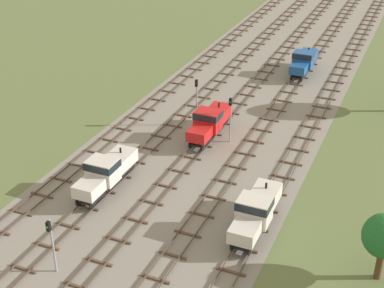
{
  "coord_description": "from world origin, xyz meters",
  "views": [
    {
      "loc": [
        20.27,
        -15.11,
        28.92
      ],
      "look_at": [
        0.0,
        31.84,
        1.5
      ],
      "focal_mm": 52.58,
      "sensor_mm": 36.0,
      "label": 1
    }
  ],
  "objects_px": {
    "shunter_loco_centre_midfar": "(304,60)",
    "signal_post_near": "(51,239)",
    "shunter_loco_centre_right_nearest": "(256,210)",
    "signal_post_mid": "(230,114)",
    "shunter_loco_centre_left_mid": "(209,121)",
    "signal_post_nearest": "(197,96)",
    "shunter_loco_left_near": "(105,171)"
  },
  "relations": [
    {
      "from": "shunter_loco_centre_midfar",
      "to": "signal_post_near",
      "type": "xyz_separation_m",
      "value": [
        -7.4,
        -48.75,
        1.1
      ]
    },
    {
      "from": "shunter_loco_centre_right_nearest",
      "to": "signal_post_mid",
      "type": "relative_size",
      "value": 1.59
    },
    {
      "from": "shunter_loco_centre_left_mid",
      "to": "signal_post_nearest",
      "type": "bearing_deg",
      "value": 137.77
    },
    {
      "from": "shunter_loco_left_near",
      "to": "signal_post_mid",
      "type": "xyz_separation_m",
      "value": [
        7.4,
        13.61,
        1.38
      ]
    },
    {
      "from": "shunter_loco_centre_left_mid",
      "to": "signal_post_near",
      "type": "height_order",
      "value": "signal_post_near"
    },
    {
      "from": "signal_post_nearest",
      "to": "signal_post_mid",
      "type": "distance_m",
      "value": 5.49
    },
    {
      "from": "shunter_loco_centre_right_nearest",
      "to": "shunter_loco_centre_midfar",
      "type": "distance_m",
      "value": 38.0
    },
    {
      "from": "signal_post_nearest",
      "to": "signal_post_mid",
      "type": "xyz_separation_m",
      "value": [
        4.93,
        -2.4,
        -0.25
      ]
    },
    {
      "from": "shunter_loco_centre_right_nearest",
      "to": "signal_post_mid",
      "type": "xyz_separation_m",
      "value": [
        -7.4,
        14.15,
        1.38
      ]
    },
    {
      "from": "shunter_loco_left_near",
      "to": "shunter_loco_centre_midfar",
      "type": "bearing_deg",
      "value": 75.13
    },
    {
      "from": "shunter_loco_centre_right_nearest",
      "to": "shunter_loco_centre_left_mid",
      "type": "relative_size",
      "value": 1.0
    },
    {
      "from": "shunter_loco_centre_left_mid",
      "to": "signal_post_mid",
      "type": "height_order",
      "value": "signal_post_mid"
    },
    {
      "from": "shunter_loco_centre_midfar",
      "to": "signal_post_nearest",
      "type": "distance_m",
      "value": 22.44
    },
    {
      "from": "signal_post_near",
      "to": "signal_post_mid",
      "type": "xyz_separation_m",
      "value": [
        4.93,
        25.22,
        0.28
      ]
    },
    {
      "from": "shunter_loco_centre_right_nearest",
      "to": "shunter_loco_left_near",
      "type": "distance_m",
      "value": 14.8
    },
    {
      "from": "shunter_loco_centre_right_nearest",
      "to": "signal_post_mid",
      "type": "distance_m",
      "value": 16.03
    },
    {
      "from": "shunter_loco_left_near",
      "to": "shunter_loco_centre_midfar",
      "type": "distance_m",
      "value": 38.42
    },
    {
      "from": "shunter_loco_centre_midfar",
      "to": "signal_post_near",
      "type": "height_order",
      "value": "signal_post_near"
    },
    {
      "from": "shunter_loco_centre_midfar",
      "to": "signal_post_near",
      "type": "relative_size",
      "value": 1.74
    },
    {
      "from": "shunter_loco_left_near",
      "to": "signal_post_near",
      "type": "relative_size",
      "value": 1.74
    },
    {
      "from": "shunter_loco_centre_right_nearest",
      "to": "shunter_loco_centre_left_mid",
      "type": "xyz_separation_m",
      "value": [
        -9.86,
        14.32,
        0.0
      ]
    },
    {
      "from": "shunter_loco_left_near",
      "to": "shunter_loco_centre_left_mid",
      "type": "bearing_deg",
      "value": 70.3
    },
    {
      "from": "signal_post_near",
      "to": "shunter_loco_centre_left_mid",
      "type": "bearing_deg",
      "value": 84.45
    },
    {
      "from": "shunter_loco_centre_right_nearest",
      "to": "signal_post_nearest",
      "type": "xyz_separation_m",
      "value": [
        -12.33,
        16.55,
        1.63
      ]
    },
    {
      "from": "shunter_loco_left_near",
      "to": "signal_post_mid",
      "type": "bearing_deg",
      "value": 61.48
    },
    {
      "from": "shunter_loco_centre_left_mid",
      "to": "signal_post_mid",
      "type": "bearing_deg",
      "value": -3.79
    },
    {
      "from": "shunter_loco_centre_left_mid",
      "to": "shunter_loco_centre_midfar",
      "type": "height_order",
      "value": "same"
    },
    {
      "from": "shunter_loco_centre_left_mid",
      "to": "signal_post_nearest",
      "type": "distance_m",
      "value": 3.71
    },
    {
      "from": "shunter_loco_centre_midfar",
      "to": "signal_post_mid",
      "type": "bearing_deg",
      "value": -95.98
    },
    {
      "from": "signal_post_near",
      "to": "signal_post_mid",
      "type": "bearing_deg",
      "value": 78.94
    },
    {
      "from": "signal_post_mid",
      "to": "shunter_loco_centre_right_nearest",
      "type": "bearing_deg",
      "value": -62.41
    },
    {
      "from": "shunter_loco_left_near",
      "to": "signal_post_mid",
      "type": "distance_m",
      "value": 15.55
    }
  ]
}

